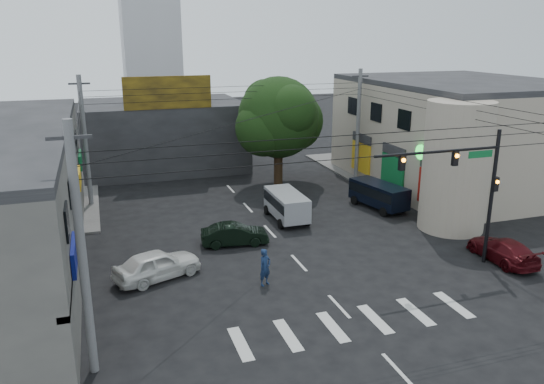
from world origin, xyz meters
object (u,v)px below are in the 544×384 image
traffic_officer (265,267)px  street_tree (278,118)px  utility_pole_far_right (358,126)px  maroon_sedan (502,250)px  white_compact (157,265)px  utility_pole_far_left (85,142)px  dark_sedan (235,234)px  navy_van (379,196)px  silver_minivan (287,207)px  utility_pole_near_left (82,254)px  traffic_gantry (467,178)px

traffic_officer → street_tree: bearing=40.5°
utility_pole_far_right → maroon_sedan: utility_pole_far_right is taller
white_compact → maroon_sedan: (17.88, -3.69, -0.11)m
utility_pole_far_left → maroon_sedan: size_ratio=2.08×
dark_sedan → white_compact: (-4.77, -3.09, 0.11)m
traffic_officer → maroon_sedan: bearing=-34.1°
utility_pole_far_right → maroon_sedan: size_ratio=2.08×
maroon_sedan → traffic_officer: traffic_officer is taller
dark_sedan → navy_van: size_ratio=0.83×
utility_pole_far_right → silver_minivan: utility_pole_far_right is taller
utility_pole_near_left → dark_sedan: (7.89, 10.10, -3.96)m
traffic_gantry → navy_van: bearing=85.2°
maroon_sedan → navy_van: 10.30m
traffic_gantry → navy_van: (0.84, 9.96, -3.92)m
white_compact → silver_minivan: (9.09, 6.18, 0.18)m
silver_minivan → navy_van: (6.95, 0.26, -0.02)m
street_tree → utility_pole_far_right: utility_pole_far_right is taller
maroon_sedan → silver_minivan: size_ratio=1.03×
utility_pole_far_right → navy_van: (-1.84, -7.05, -3.69)m
silver_minivan → utility_pole_far_left: bearing=59.6°
utility_pole_far_left → traffic_officer: bearing=-63.3°
white_compact → navy_van: navy_van is taller
silver_minivan → utility_pole_far_right: bearing=-49.8°
utility_pole_near_left → traffic_officer: size_ratio=4.95×
silver_minivan → traffic_officer: size_ratio=2.32×
street_tree → silver_minivan: bearing=-105.4°
utility_pole_near_left → traffic_officer: (8.00, 4.63, -3.67)m
traffic_officer → white_compact: bearing=125.6°
utility_pole_near_left → utility_pole_far_right: size_ratio=1.00×
street_tree → traffic_officer: street_tree is taller
street_tree → maroon_sedan: (6.50, -18.18, -4.83)m
utility_pole_far_right → white_compact: (-17.88, -13.49, -3.85)m
traffic_officer → silver_minivan: bearing=35.4°
maroon_sedan → traffic_officer: size_ratio=2.38×
utility_pole_far_left → dark_sedan: utility_pole_far_left is taller
utility_pole_far_left → white_compact: (3.12, -13.49, -3.85)m
silver_minivan → white_compact: bearing=124.7°
white_compact → utility_pole_far_right: bearing=-73.4°
maroon_sedan → silver_minivan: silver_minivan is taller
utility_pole_far_left → street_tree: bearing=3.9°
traffic_gantry → silver_minivan: 12.11m
traffic_gantry → navy_van: 10.73m
utility_pole_far_left → silver_minivan: bearing=-30.9°
utility_pole_far_left → utility_pole_near_left: bearing=-90.0°
utility_pole_far_left → dark_sedan: size_ratio=2.30×
dark_sedan → white_compact: white_compact is taller
street_tree → maroon_sedan: 19.90m
street_tree → utility_pole_near_left: size_ratio=0.95×
dark_sedan → traffic_officer: (0.11, -5.47, 0.29)m
utility_pole_far_left → dark_sedan: 13.64m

